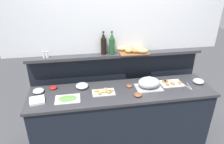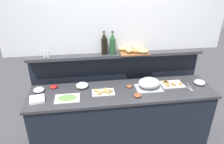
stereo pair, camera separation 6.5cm
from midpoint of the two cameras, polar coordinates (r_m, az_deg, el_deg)
ground_plane at (r=3.65m, az=1.32°, el=-12.66°), size 12.00×12.00×0.00m
buffet_counter at (r=2.91m, az=3.35°, el=-12.91°), size 2.38×0.60×0.91m
back_ledge_unit at (r=3.17m, az=1.79°, el=-4.57°), size 2.46×0.22×1.27m
upper_wall_panel at (r=2.78m, az=2.08°, el=18.84°), size 3.06×0.08×1.33m
sandwich_platter_side at (r=2.90m, az=16.85°, el=-3.22°), size 0.30×0.21×0.04m
sandwich_platter_rear at (r=2.60m, az=-1.62°, el=-5.57°), size 0.28×0.17×0.04m
cold_cuts_platter at (r=2.53m, az=-11.65°, el=-7.14°), size 0.30×0.20×0.02m
serving_cloche at (r=2.71m, az=10.96°, el=-3.16°), size 0.34×0.24×0.17m
glass_bowl_large at (r=2.76m, az=-19.07°, el=-4.75°), size 0.14×0.14×0.06m
glass_bowl_medium at (r=3.04m, az=23.79°, el=-2.70°), size 0.15×0.15×0.06m
glass_bowl_small at (r=2.73m, az=-7.64°, el=-3.77°), size 0.16×0.16×0.07m
condiment_bowl_cream at (r=2.73m, az=5.55°, el=-3.93°), size 0.08×0.08×0.03m
condiment_bowl_red at (r=2.55m, az=7.89°, el=-6.39°), size 0.10×0.10×0.04m
condiment_bowl_teal at (r=2.80m, az=-15.32°, el=-3.96°), size 0.10×0.10×0.04m
serving_tongs at (r=2.90m, az=21.30°, el=-4.06°), size 0.08×0.19×0.01m
napkin_stack at (r=2.60m, az=-19.48°, el=-7.19°), size 0.20×0.20×0.03m
wine_bottle_green at (r=2.79m, az=0.81°, el=7.81°), size 0.08×0.08×0.32m
wine_bottle_dark at (r=2.79m, az=-1.53°, el=7.81°), size 0.08×0.08×0.32m
salt_shaker at (r=2.84m, az=-17.67°, el=4.77°), size 0.03×0.03×0.09m
pepper_shaker at (r=2.83m, az=-16.79°, el=4.83°), size 0.03×0.03×0.09m
bread_basket at (r=2.87m, az=7.06°, el=5.95°), size 0.42×0.27×0.08m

